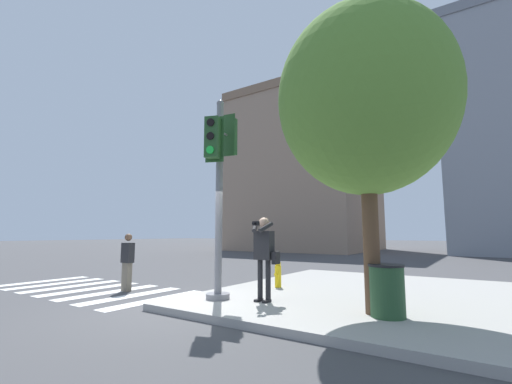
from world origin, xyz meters
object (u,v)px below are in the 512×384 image
Objects in this scene: trash_bin at (387,290)px; traffic_signal_pole at (220,174)px; pedestrian_distant at (127,261)px; street_tree at (365,100)px; fire_hydrant at (278,274)px; person_photographer at (264,250)px.

traffic_signal_pole is at bearing -173.98° from trash_bin.
pedestrian_distant is 0.27× the size of street_tree.
trash_bin is at bearing -28.92° from fire_hydrant.
pedestrian_distant is 7.28m from street_tree.
traffic_signal_pole is 3.42m from street_tree.
person_photographer is at bearing 18.67° from traffic_signal_pole.
fire_hydrant is (3.57, 2.07, -0.33)m from pedestrian_distant.
trash_bin is at bearing -21.39° from street_tree.
trash_bin is (3.19, -1.77, 0.10)m from fire_hydrant.
traffic_signal_pole is at bearing -161.33° from person_photographer.
street_tree is at bearing 8.35° from traffic_signal_pole.
fire_hydrant is (-0.72, 1.80, -0.72)m from person_photographer.
fire_hydrant is at bearing 30.15° from pedestrian_distant.
traffic_signal_pole reaches higher than person_photographer.
trash_bin is (0.26, -0.10, -3.49)m from street_tree.
traffic_signal_pole is 4.17m from trash_bin.
traffic_signal_pole is 0.78× the size of street_tree.
person_photographer is 1.98× the size of trash_bin.
traffic_signal_pole is at bearing -171.65° from street_tree.
pedestrian_distant is at bearing -149.85° from fire_hydrant.
street_tree is 3.50m from trash_bin.
traffic_signal_pole reaches higher than pedestrian_distant.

